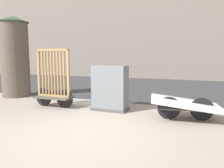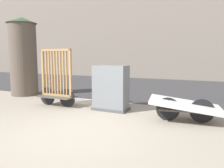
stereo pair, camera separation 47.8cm
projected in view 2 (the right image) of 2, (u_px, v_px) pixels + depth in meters
ground_plane at (73, 133)px, 4.64m from camera, size 60.00×60.00×0.00m
road_strip at (160, 87)px, 11.64m from camera, size 56.00×8.95×0.01m
bike_cart_with_bedframe at (57, 86)px, 7.12m from camera, size 2.02×0.57×1.87m
bike_cart_with_mattress at (185, 106)px, 5.42m from camera, size 2.24×1.34×0.59m
utility_cabinet at (111, 89)px, 6.58m from camera, size 1.08×0.57×1.36m
advertising_column at (23, 56)px, 9.15m from camera, size 1.23×1.23×3.23m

